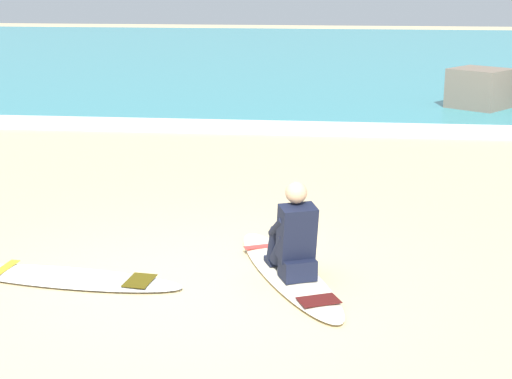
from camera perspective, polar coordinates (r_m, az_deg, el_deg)
The scene contains 6 objects.
ground_plane at distance 7.61m, azimuth -4.78°, elevation -7.09°, with size 80.00×80.00×0.00m, color #CCB584.
sea at distance 28.65m, azimuth 3.59°, elevation 9.68°, with size 80.00×28.00×0.10m, color teal.
breaking_foam at distance 15.11m, azimuth 0.94°, elevation 4.55°, with size 80.00×0.90×0.11m, color white.
surfboard_main at distance 7.84m, azimuth 2.35°, elevation -6.06°, with size 1.51×2.54×0.08m.
surfer_seated at distance 7.57m, azimuth 2.78°, elevation -3.62°, with size 0.57×0.77×0.95m.
surfboard_spare_near at distance 7.93m, azimuth -13.67°, elevation -6.26°, with size 2.44×0.78×0.08m.
Camera 1 is at (1.40, -6.89, 2.91)m, focal length 54.83 mm.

